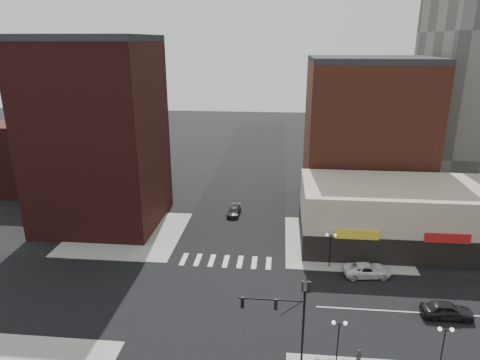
{
  "coord_description": "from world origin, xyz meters",
  "views": [
    {
      "loc": [
        6.02,
        -36.82,
        25.13
      ],
      "look_at": [
        1.81,
        6.01,
        11.0
      ],
      "focal_mm": 32.0,
      "sensor_mm": 36.0,
      "label": 1
    }
  ],
  "objects_px": {
    "white_suv": "(367,270)",
    "dark_sedan_east": "(447,310)",
    "traffic_signal": "(291,310)",
    "street_lamp_se_a": "(339,332)",
    "dark_sedan_north": "(234,211)",
    "street_lamp_se_b": "(444,338)",
    "street_lamp_ne": "(331,242)",
    "pedestrian": "(358,359)"
  },
  "relations": [
    {
      "from": "street_lamp_ne",
      "to": "white_suv",
      "type": "distance_m",
      "value": 5.0
    },
    {
      "from": "white_suv",
      "to": "dark_sedan_east",
      "type": "distance_m",
      "value": 9.32
    },
    {
      "from": "white_suv",
      "to": "street_lamp_se_a",
      "type": "bearing_deg",
      "value": 153.39
    },
    {
      "from": "white_suv",
      "to": "dark_sedan_east",
      "type": "relative_size",
      "value": 1.1
    },
    {
      "from": "dark_sedan_east",
      "to": "white_suv",
      "type": "bearing_deg",
      "value": 42.01
    },
    {
      "from": "traffic_signal",
      "to": "white_suv",
      "type": "xyz_separation_m",
      "value": [
        8.79,
        14.33,
        -4.23
      ]
    },
    {
      "from": "dark_sedan_north",
      "to": "street_lamp_se_b",
      "type": "bearing_deg",
      "value": -53.32
    },
    {
      "from": "street_lamp_se_a",
      "to": "pedestrian",
      "type": "relative_size",
      "value": 2.21
    },
    {
      "from": "street_lamp_se_a",
      "to": "pedestrian",
      "type": "height_order",
      "value": "street_lamp_se_a"
    },
    {
      "from": "street_lamp_se_a",
      "to": "street_lamp_se_b",
      "type": "relative_size",
      "value": 1.0
    },
    {
      "from": "street_lamp_ne",
      "to": "dark_sedan_north",
      "type": "bearing_deg",
      "value": 131.43
    },
    {
      "from": "white_suv",
      "to": "dark_sedan_north",
      "type": "distance_m",
      "value": 23.07
    },
    {
      "from": "traffic_signal",
      "to": "street_lamp_se_a",
      "type": "bearing_deg",
      "value": -2.57
    },
    {
      "from": "traffic_signal",
      "to": "street_lamp_ne",
      "type": "relative_size",
      "value": 1.87
    },
    {
      "from": "traffic_signal",
      "to": "street_lamp_se_b",
      "type": "distance_m",
      "value": 11.88
    },
    {
      "from": "traffic_signal",
      "to": "pedestrian",
      "type": "distance_m",
      "value": 6.68
    },
    {
      "from": "street_lamp_se_b",
      "to": "white_suv",
      "type": "bearing_deg",
      "value": 101.61
    },
    {
      "from": "street_lamp_ne",
      "to": "white_suv",
      "type": "bearing_deg",
      "value": -20.46
    },
    {
      "from": "street_lamp_se_b",
      "to": "white_suv",
      "type": "xyz_separation_m",
      "value": [
        -2.98,
        14.5,
        -2.56
      ]
    },
    {
      "from": "street_lamp_se_a",
      "to": "street_lamp_se_b",
      "type": "xyz_separation_m",
      "value": [
        8.0,
        0.0,
        0.0
      ]
    },
    {
      "from": "street_lamp_ne",
      "to": "dark_sedan_north",
      "type": "xyz_separation_m",
      "value": [
        -12.7,
        14.39,
        -2.68
      ]
    },
    {
      "from": "street_lamp_se_b",
      "to": "street_lamp_ne",
      "type": "xyz_separation_m",
      "value": [
        -7.0,
        16.0,
        0.0
      ]
    },
    {
      "from": "white_suv",
      "to": "dark_sedan_east",
      "type": "height_order",
      "value": "dark_sedan_east"
    },
    {
      "from": "dark_sedan_north",
      "to": "pedestrian",
      "type": "bearing_deg",
      "value": -62.79
    },
    {
      "from": "dark_sedan_east",
      "to": "street_lamp_se_b",
      "type": "bearing_deg",
      "value": 158.05
    },
    {
      "from": "street_lamp_se_b",
      "to": "street_lamp_ne",
      "type": "bearing_deg",
      "value": 113.63
    },
    {
      "from": "street_lamp_se_a",
      "to": "dark_sedan_north",
      "type": "bearing_deg",
      "value": 111.06
    },
    {
      "from": "traffic_signal",
      "to": "street_lamp_ne",
      "type": "height_order",
      "value": "traffic_signal"
    },
    {
      "from": "dark_sedan_east",
      "to": "dark_sedan_north",
      "type": "bearing_deg",
      "value": 45.8
    },
    {
      "from": "street_lamp_ne",
      "to": "dark_sedan_north",
      "type": "relative_size",
      "value": 0.99
    },
    {
      "from": "street_lamp_se_a",
      "to": "street_lamp_ne",
      "type": "relative_size",
      "value": 1.0
    },
    {
      "from": "street_lamp_se_a",
      "to": "dark_sedan_east",
      "type": "xyz_separation_m",
      "value": [
        11.15,
        7.48,
        -2.48
      ]
    },
    {
      "from": "traffic_signal",
      "to": "dark_sedan_north",
      "type": "height_order",
      "value": "traffic_signal"
    },
    {
      "from": "street_lamp_se_a",
      "to": "pedestrian",
      "type": "xyz_separation_m",
      "value": [
        1.64,
        -0.3,
        -2.23
      ]
    },
    {
      "from": "street_lamp_se_b",
      "to": "street_lamp_se_a",
      "type": "bearing_deg",
      "value": 180.0
    },
    {
      "from": "dark_sedan_east",
      "to": "pedestrian",
      "type": "relative_size",
      "value": 2.52
    },
    {
      "from": "street_lamp_se_b",
      "to": "dark_sedan_east",
      "type": "bearing_deg",
      "value": 67.18
    },
    {
      "from": "traffic_signal",
      "to": "dark_sedan_north",
      "type": "distance_m",
      "value": 31.55
    },
    {
      "from": "traffic_signal",
      "to": "street_lamp_ne",
      "type": "xyz_separation_m",
      "value": [
        4.76,
        15.83,
        -1.67
      ]
    },
    {
      "from": "street_lamp_se_b",
      "to": "street_lamp_ne",
      "type": "relative_size",
      "value": 1.0
    },
    {
      "from": "dark_sedan_east",
      "to": "pedestrian",
      "type": "distance_m",
      "value": 12.29
    },
    {
      "from": "street_lamp_se_b",
      "to": "dark_sedan_north",
      "type": "height_order",
      "value": "street_lamp_se_b"
    }
  ]
}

